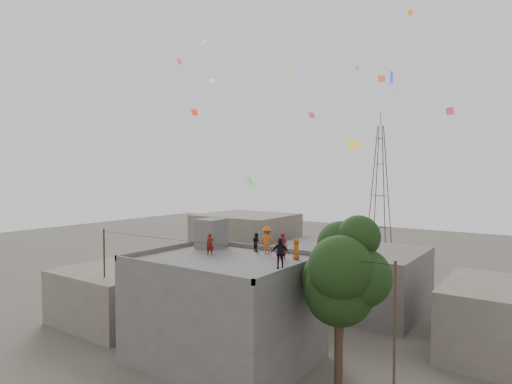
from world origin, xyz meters
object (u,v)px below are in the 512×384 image
(person_dark_adult, at_px, (280,253))
(person_red_adult, at_px, (283,246))
(stair_head_box, at_px, (211,233))
(tree, at_px, (343,274))
(transmission_tower, at_px, (380,189))

(person_dark_adult, bearing_deg, person_red_adult, 87.31)
(stair_head_box, relative_size, person_dark_adult, 1.21)
(tree, height_order, person_dark_adult, tree)
(tree, bearing_deg, person_red_adult, 161.74)
(tree, bearing_deg, stair_head_box, 169.26)
(stair_head_box, height_order, transmission_tower, transmission_tower)
(transmission_tower, bearing_deg, person_dark_adult, -78.67)
(stair_head_box, relative_size, person_red_adult, 1.27)
(stair_head_box, bearing_deg, person_dark_adult, -20.93)
(person_red_adult, bearing_deg, stair_head_box, -14.61)
(stair_head_box, bearing_deg, person_red_adult, -4.87)
(transmission_tower, xyz_separation_m, person_dark_adult, (8.05, -40.17, -2.14))
(stair_head_box, relative_size, tree, 0.22)
(person_red_adult, bearing_deg, person_dark_adult, 108.15)
(tree, relative_size, transmission_tower, 0.45)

